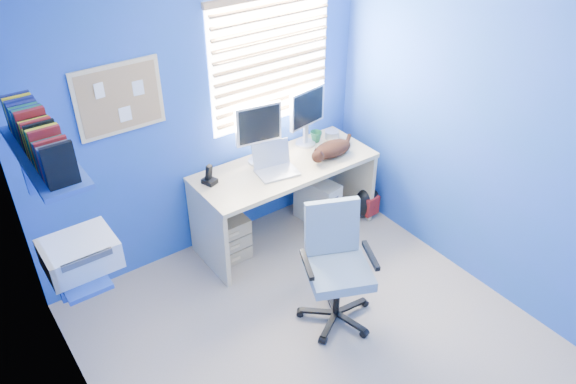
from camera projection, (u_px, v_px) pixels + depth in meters
floor at (323, 348)px, 4.07m from camera, size 3.00×3.20×0.00m
wall_back at (203, 113)px, 4.46m from camera, size 3.00×0.01×2.50m
wall_left at (85, 315)px, 2.65m from camera, size 0.01×3.20×2.50m
wall_right at (489, 138)px, 4.10m from camera, size 0.01×3.20×2.50m
desk at (285, 201)px, 4.98m from camera, size 1.59×0.65×0.74m
laptop at (277, 162)px, 4.61m from camera, size 0.37×0.31×0.22m
monitor_left at (258, 134)px, 4.67m from camera, size 0.41×0.19×0.54m
monitor_right at (306, 117)px, 4.93m from camera, size 0.41×0.19×0.54m
phone at (209, 174)px, 4.49m from camera, size 0.12×0.13×0.17m
mug at (316, 137)px, 5.10m from camera, size 0.10×0.09×0.10m
cd_spindle at (332, 134)px, 5.16m from camera, size 0.13×0.13×0.07m
cat at (332, 149)px, 4.87m from camera, size 0.41×0.27×0.14m
tower_pc at (317, 201)px, 5.23m from camera, size 0.26×0.46×0.45m
drawer_boxes at (226, 238)px, 4.81m from camera, size 0.35×0.28×0.41m
yellow_book at (318, 226)px, 5.09m from camera, size 0.03×0.17×0.24m
backpack at (367, 203)px, 5.33m from camera, size 0.28×0.22×0.31m
office_chair at (336, 280)px, 4.16m from camera, size 0.72×0.72×0.94m
window_blinds at (272, 61)px, 4.58m from camera, size 1.15×0.05×1.10m
corkboard at (119, 99)px, 3.96m from camera, size 0.64×0.02×0.52m
wall_shelves at (59, 199)px, 3.12m from camera, size 0.42×0.90×1.05m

